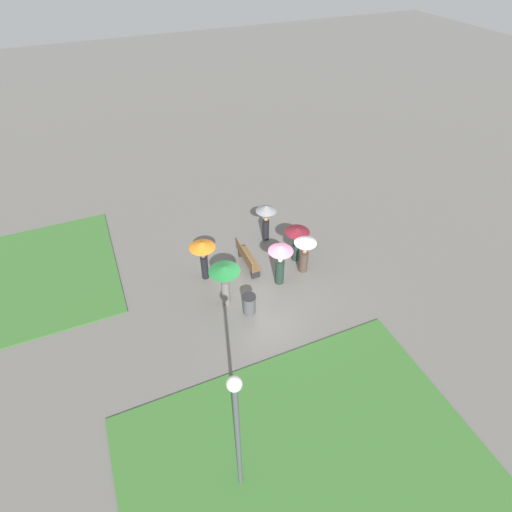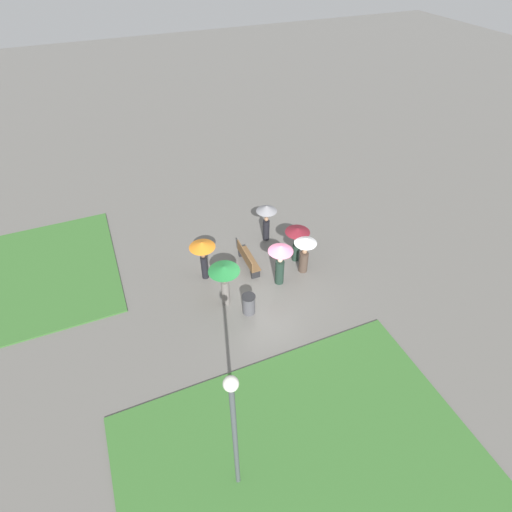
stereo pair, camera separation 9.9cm
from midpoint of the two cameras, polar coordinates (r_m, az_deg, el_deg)
ground_plane at (r=16.40m, az=1.91°, el=-4.46°), size 90.00×90.00×0.00m
lawn_patch_near at (r=12.49m, az=8.17°, el=-29.14°), size 7.91×9.98×0.06m
lawn_patch_far at (r=19.19m, az=-28.28°, el=-2.27°), size 7.02×6.15×0.06m
park_bench at (r=16.97m, az=-1.07°, el=-0.37°), size 1.71×0.43×0.90m
lamp_post at (r=9.49m, az=-2.83°, el=-23.06°), size 0.32×0.32×5.03m
trash_bin at (r=15.17m, az=-0.85°, el=-6.89°), size 0.52×0.52×0.86m
crowd_person_white at (r=16.45m, az=7.16°, el=1.00°), size 0.93×0.93×1.77m
crowd_person_pink at (r=15.71m, az=3.67°, el=-0.22°), size 0.99×0.99×1.95m
crowd_person_orange at (r=15.97m, az=-7.46°, el=0.78°), size 1.05×1.05×1.88m
crowd_person_maroon at (r=16.90m, az=6.06°, el=2.79°), size 1.05×1.05×1.72m
crowd_person_green at (r=14.82m, az=-4.35°, el=-2.77°), size 1.18×1.18×1.90m
crowd_person_grey at (r=17.94m, az=1.66°, el=5.88°), size 0.93×0.93×1.85m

